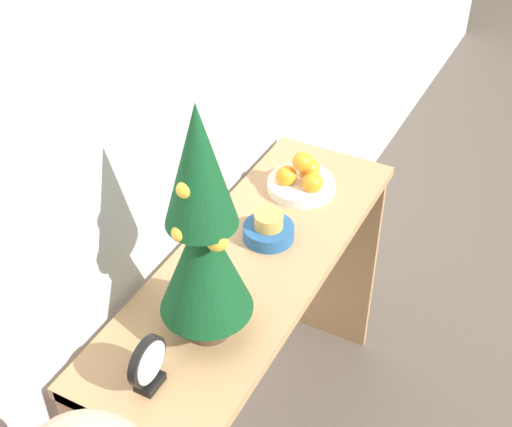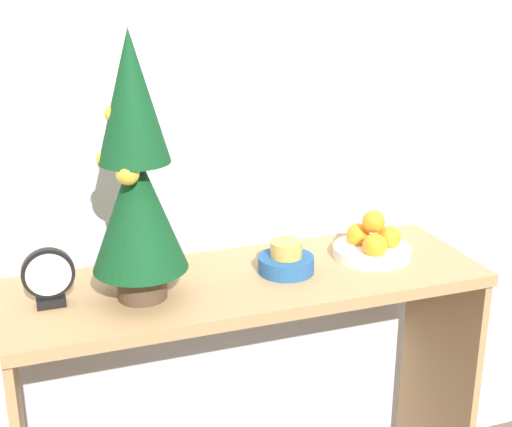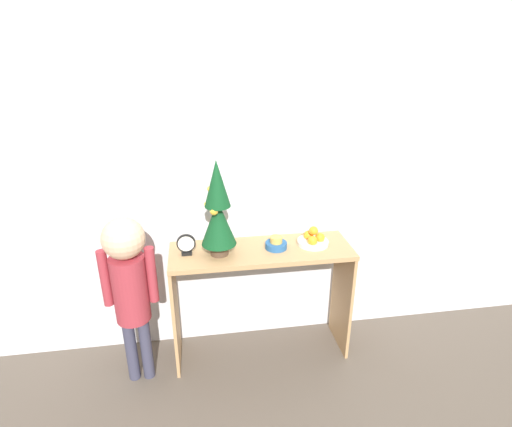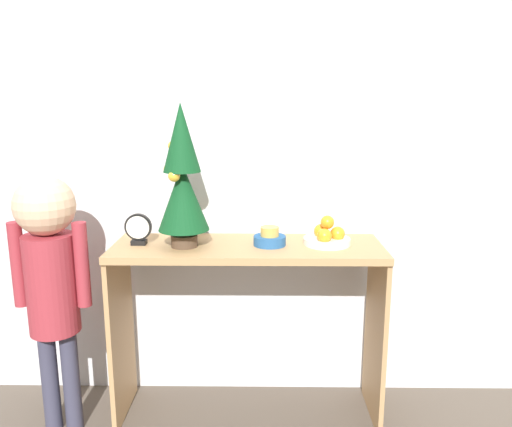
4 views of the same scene
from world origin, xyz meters
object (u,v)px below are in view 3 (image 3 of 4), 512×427
Objects in this scene: singing_bowl at (276,244)px; desk_clock at (186,245)px; fruit_bowl at (313,240)px; mini_tree at (218,211)px; child_figure at (129,278)px.

desk_clock reaches higher than singing_bowl.
fruit_bowl is 0.79m from desk_clock.
desk_clock is (-0.55, 0.00, 0.04)m from singing_bowl.
mini_tree is 2.99× the size of fruit_bowl.
singing_bowl is (0.36, 0.02, -0.26)m from mini_tree.
fruit_bowl reaches higher than singing_bowl.
mini_tree is 4.34× the size of singing_bowl.
child_figure is (-0.88, -0.12, -0.09)m from singing_bowl.
mini_tree is at bearing -7.38° from desk_clock.
mini_tree reaches higher than child_figure.
mini_tree reaches higher than desk_clock.
fruit_bowl is at bearing 1.04° from desk_clock.
desk_clock is (-0.79, -0.01, 0.03)m from fruit_bowl.
fruit_bowl is (0.60, 0.04, -0.25)m from mini_tree.
singing_bowl is 0.12× the size of child_figure.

